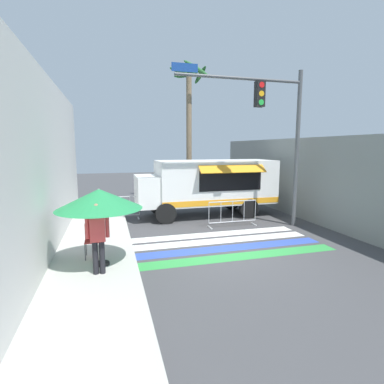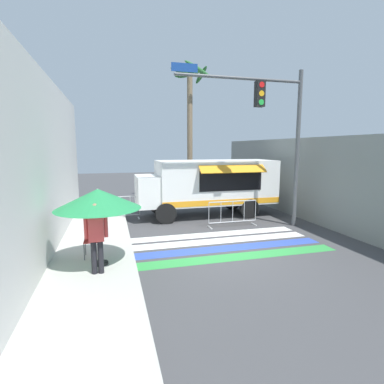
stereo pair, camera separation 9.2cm
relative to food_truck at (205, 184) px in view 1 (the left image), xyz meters
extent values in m
plane|color=#424244|center=(-0.80, -4.74, -1.47)|extent=(60.00, 60.00, 0.00)
cube|color=#B7B5AD|center=(-5.76, -4.74, -1.40)|extent=(4.40, 16.00, 0.15)
cube|color=silver|center=(-5.83, -4.74, 1.06)|extent=(0.25, 16.00, 5.08)
cube|color=gray|center=(3.94, -1.74, 0.27)|extent=(0.20, 16.00, 3.49)
cube|color=green|center=(-0.80, -5.23, -1.47)|extent=(6.40, 0.56, 0.01)
cube|color=#334FB2|center=(-0.80, -4.47, -1.47)|extent=(6.40, 0.56, 0.01)
cube|color=white|center=(-0.80, -3.71, -1.47)|extent=(6.40, 0.56, 0.01)
cube|color=white|center=(-0.80, -2.95, -1.47)|extent=(6.40, 0.56, 0.01)
cube|color=white|center=(0.48, 0.01, 0.08)|extent=(5.26, 2.13, 1.91)
cube|color=white|center=(-2.15, 0.01, -0.23)|extent=(1.86, 1.96, 1.29)
cube|color=#1E232D|center=(-3.03, 0.01, 0.09)|extent=(0.06, 1.71, 0.49)
cube|color=black|center=(0.79, -1.08, 0.22)|extent=(2.79, 0.03, 0.86)
cube|color=orange|center=(0.79, -1.28, 0.73)|extent=(2.89, 0.43, 0.31)
cube|color=orange|center=(0.48, -1.07, -0.69)|extent=(5.26, 0.01, 0.24)
cylinder|color=black|center=(-2.00, -0.98, -1.05)|extent=(0.86, 0.22, 0.86)
cylinder|color=black|center=(-2.00, 0.99, -1.05)|extent=(0.86, 0.22, 0.86)
cylinder|color=black|center=(1.72, -0.98, -1.05)|extent=(0.86, 0.22, 0.86)
cylinder|color=black|center=(1.72, 0.99, -1.05)|extent=(0.86, 0.22, 0.86)
cylinder|color=#515456|center=(2.87, -2.59, 1.49)|extent=(0.16, 0.16, 5.93)
cylinder|color=#515456|center=(0.46, -2.59, 4.02)|extent=(4.82, 0.11, 0.11)
cube|color=black|center=(1.18, -2.62, 3.51)|extent=(0.32, 0.28, 0.90)
cylinder|color=red|center=(1.18, -2.76, 3.81)|extent=(0.20, 0.02, 0.20)
cylinder|color=#F2A519|center=(1.18, -2.76, 3.51)|extent=(0.20, 0.02, 0.20)
cylinder|color=green|center=(1.18, -2.76, 3.21)|extent=(0.20, 0.02, 0.20)
cube|color=navy|center=(-1.60, -2.61, 4.24)|extent=(0.90, 0.02, 0.28)
cylinder|color=black|center=(-4.43, -5.18, -1.29)|extent=(0.36, 0.36, 0.06)
cylinder|color=#B2B2B7|center=(-4.43, -5.18, -0.36)|extent=(0.04, 0.04, 1.93)
cone|color=#268C4C|center=(-4.43, -5.18, 0.36)|extent=(2.09, 2.09, 0.49)
cylinder|color=#4C4C51|center=(-4.85, -4.78, -1.10)|extent=(0.02, 0.02, 0.44)
cylinder|color=#4C4C51|center=(-4.45, -4.78, -1.10)|extent=(0.02, 0.02, 0.44)
cylinder|color=#4C4C51|center=(-4.85, -4.38, -1.10)|extent=(0.02, 0.02, 0.44)
cylinder|color=#4C4C51|center=(-4.45, -4.38, -1.10)|extent=(0.02, 0.02, 0.44)
cube|color=#B22626|center=(-4.65, -4.58, -0.87)|extent=(0.43, 0.43, 0.03)
cube|color=#B22626|center=(-4.65, -4.38, -0.64)|extent=(0.43, 0.03, 0.42)
cylinder|color=black|center=(-4.55, -5.72, -0.93)|extent=(0.13, 0.13, 0.78)
cylinder|color=black|center=(-4.40, -5.72, -0.93)|extent=(0.13, 0.13, 0.78)
cube|color=#CC3F3F|center=(-4.48, -5.72, -0.22)|extent=(0.34, 0.20, 0.63)
cylinder|color=#CC3F3F|center=(-4.70, -5.72, -0.19)|extent=(0.09, 0.09, 0.54)
cylinder|color=#CC3F3F|center=(-4.26, -5.72, -0.19)|extent=(0.09, 0.09, 0.54)
sphere|color=#9E7051|center=(-4.48, -5.72, 0.23)|extent=(0.22, 0.22, 0.22)
cylinder|color=#B7BABF|center=(0.46, -2.08, -0.48)|extent=(1.97, 0.04, 0.04)
cylinder|color=#B7BABF|center=(0.46, -2.08, -1.29)|extent=(1.97, 0.04, 0.04)
cylinder|color=#B7BABF|center=(-0.52, -2.08, -0.88)|extent=(0.02, 0.02, 0.82)
cylinder|color=#B7BABF|center=(-0.03, -2.08, -0.88)|extent=(0.02, 0.02, 0.82)
cylinder|color=#B7BABF|center=(0.46, -2.08, -0.88)|extent=(0.02, 0.02, 0.82)
cylinder|color=#B7BABF|center=(0.95, -2.08, -0.88)|extent=(0.02, 0.02, 0.82)
cylinder|color=#B7BABF|center=(1.44, -2.08, -0.88)|extent=(0.02, 0.02, 0.82)
cube|color=#B7BABF|center=(-0.47, -2.08, -1.46)|extent=(0.06, 0.44, 0.03)
cube|color=#B7BABF|center=(1.39, -2.08, -1.46)|extent=(0.06, 0.44, 0.03)
cylinder|color=#B7BABF|center=(-3.73, 0.21, -0.48)|extent=(1.58, 0.04, 0.04)
cylinder|color=#B7BABF|center=(-3.73, 0.21, -1.29)|extent=(1.58, 0.04, 0.04)
cylinder|color=#B7BABF|center=(-4.52, 0.21, -0.88)|extent=(0.02, 0.02, 0.82)
cylinder|color=#B7BABF|center=(-4.13, 0.21, -0.88)|extent=(0.02, 0.02, 0.82)
cylinder|color=#B7BABF|center=(-3.73, 0.21, -0.88)|extent=(0.02, 0.02, 0.82)
cylinder|color=#B7BABF|center=(-3.34, 0.21, -0.88)|extent=(0.02, 0.02, 0.82)
cylinder|color=#B7BABF|center=(-2.94, 0.21, -0.88)|extent=(0.02, 0.02, 0.82)
cube|color=#B7BABF|center=(-4.47, 0.21, -1.46)|extent=(0.06, 0.44, 0.03)
cube|color=#B7BABF|center=(-2.99, 0.21, -1.46)|extent=(0.06, 0.44, 0.03)
cylinder|color=#7A664C|center=(0.35, 4.07, 2.15)|extent=(0.31, 0.31, 7.24)
sphere|color=#2D6B33|center=(0.35, 4.07, 5.92)|extent=(0.60, 0.60, 0.60)
ellipsoid|color=#2D6B33|center=(1.05, 4.20, 5.67)|extent=(0.49, 1.39, 0.90)
ellipsoid|color=#2D6B33|center=(0.43, 4.72, 5.77)|extent=(1.35, 0.40, 0.56)
ellipsoid|color=#2D6B33|center=(-0.06, 4.51, 5.71)|extent=(1.04, 1.00, 0.68)
ellipsoid|color=#2D6B33|center=(-0.35, 3.74, 5.73)|extent=(0.87, 1.49, 0.75)
ellipsoid|color=#2D6B33|center=(0.59, 3.22, 5.72)|extent=(1.73, 0.69, 0.87)
camera|label=1|loc=(-4.19, -12.72, 1.59)|focal=28.00mm
camera|label=2|loc=(-4.10, -12.74, 1.59)|focal=28.00mm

